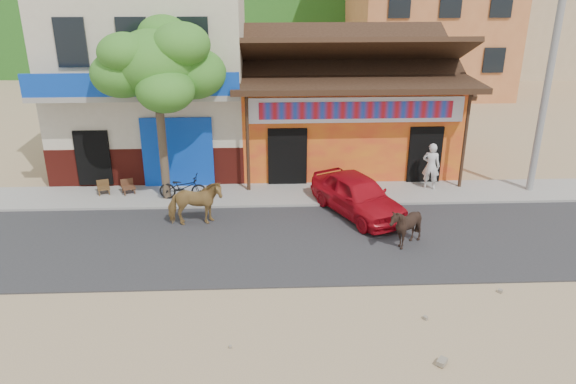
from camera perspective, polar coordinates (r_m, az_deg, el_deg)
name	(u,v)px	position (r m, az deg, el deg)	size (l,w,h in m)	color
ground	(315,288)	(14.42, 2.71, -9.68)	(120.00, 120.00, 0.00)	#9E825B
road	(307,241)	(16.57, 1.97, -5.05)	(60.00, 5.00, 0.04)	#28282B
sidewalk	(300,195)	(19.72, 1.22, -0.27)	(60.00, 2.00, 0.12)	gray
dance_club	(343,117)	(23.15, 5.63, 7.61)	(8.00, 6.00, 3.60)	orange
cafe_building	(154,76)	(22.96, -13.46, 11.35)	(7.00, 6.00, 7.00)	beige
apartment_rear	(527,1)	(46.40, 23.13, 17.39)	(8.00, 8.00, 10.00)	tan
tree	(160,112)	(18.84, -12.90, 7.90)	(3.00, 3.00, 6.00)	#2D721E
utility_pole	(549,77)	(20.75, 24.97, 10.53)	(0.24, 0.24, 8.00)	gray
cow_tan	(195,204)	(17.50, -9.42, -1.17)	(0.76, 1.68, 1.42)	olive
cow_dark	(405,227)	(16.32, 11.84, -3.45)	(1.02, 1.14, 1.26)	black
red_car	(358,195)	(18.18, 7.10, -0.29)	(1.55, 3.85, 1.31)	#B30C19
scooter	(183,187)	(19.36, -10.60, 0.48)	(0.58, 1.67, 0.87)	black
pedestrian	(431,166)	(20.48, 14.32, 2.58)	(0.61, 0.40, 1.68)	silver
cafe_chair_left	(103,182)	(20.52, -18.30, 0.96)	(0.41, 0.41, 0.87)	#52341B
cafe_chair_right	(128,181)	(20.29, -15.98, 1.06)	(0.43, 0.43, 0.91)	#4B2A19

